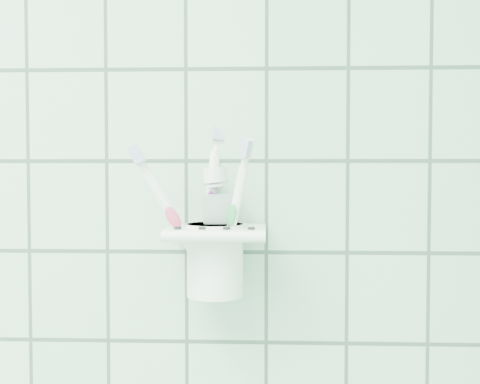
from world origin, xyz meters
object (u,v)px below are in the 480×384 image
Objects in this scene: toothbrush_blue at (202,200)px; toothpaste_tube at (227,218)px; holder_bracket at (217,233)px; toothbrush_pink at (215,207)px; cup at (215,256)px; toothbrush_orange at (218,213)px.

toothbrush_blue is 0.04m from toothpaste_tube.
toothbrush_blue is at bearing -158.98° from holder_bracket.
holder_bracket is 0.02m from toothpaste_tube.
toothbrush_blue is at bearing 160.36° from toothbrush_pink.
cup is at bearing 18.65° from toothbrush_blue.
toothbrush_orange is 0.02m from toothpaste_tube.
toothpaste_tube is (0.01, 0.01, 0.02)m from holder_bracket.
toothbrush_blue is at bearing -152.60° from toothbrush_orange.
holder_bracket is at bearing 140.49° from toothbrush_orange.
toothbrush_blue is 0.02m from toothbrush_orange.
toothpaste_tube is (0.01, 0.02, -0.01)m from toothbrush_pink.
toothpaste_tube is (0.01, 0.01, -0.01)m from toothbrush_orange.
holder_bracket is 0.61× the size of toothbrush_pink.
toothbrush_orange is (0.00, -0.01, 0.03)m from holder_bracket.
toothbrush_orange is at bearing -70.30° from holder_bracket.
holder_bracket and cup have the same top height.
toothbrush_pink is 0.90× the size of toothbrush_blue.
toothpaste_tube is at bearing 8.94° from toothbrush_blue.
toothbrush_blue reaches higher than toothbrush_pink.
holder_bracket is at bearing 4.42° from toothbrush_blue.
toothbrush_pink is at bearing -115.89° from toothbrush_orange.
cup is at bearing -170.93° from toothpaste_tube.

